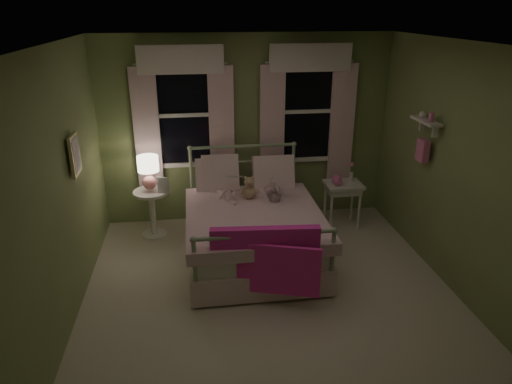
{
  "coord_description": "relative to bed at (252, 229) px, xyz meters",
  "views": [
    {
      "loc": [
        -0.74,
        -4.07,
        2.91
      ],
      "look_at": [
        -0.08,
        0.55,
        1.0
      ],
      "focal_mm": 32.0,
      "sensor_mm": 36.0,
      "label": 1
    }
  ],
  "objects": [
    {
      "name": "room_shell",
      "position": [
        0.09,
        -0.89,
        0.92
      ],
      "size": [
        4.2,
        4.2,
        4.2
      ],
      "color": "beige",
      "rests_on": "ground"
    },
    {
      "name": "bed",
      "position": [
        0.0,
        0.0,
        0.0
      ],
      "size": [
        1.58,
        2.04,
        1.18
      ],
      "color": "white",
      "rests_on": "ground"
    },
    {
      "name": "pink_throw",
      "position": [
        0.01,
        -1.02,
        0.23
      ],
      "size": [
        1.1,
        0.36,
        0.71
      ],
      "color": "#DD2BA3",
      "rests_on": "bed"
    },
    {
      "name": "child_left",
      "position": [
        -0.27,
        0.43,
        0.57
      ],
      "size": [
        0.3,
        0.23,
        0.75
      ],
      "primitive_type": "imported",
      "rotation": [
        0.0,
        0.0,
        3.35
      ],
      "color": "#F7D1DD",
      "rests_on": "bed"
    },
    {
      "name": "child_right",
      "position": [
        0.29,
        0.43,
        0.55
      ],
      "size": [
        0.35,
        0.27,
        0.71
      ],
      "primitive_type": "imported",
      "rotation": [
        0.0,
        0.0,
        3.16
      ],
      "color": "#F7D1DD",
      "rests_on": "bed"
    },
    {
      "name": "book_left",
      "position": [
        -0.27,
        0.18,
        0.59
      ],
      "size": [
        0.22,
        0.15,
        0.26
      ],
      "primitive_type": "imported",
      "rotation": [
        1.22,
        0.0,
        -0.18
      ],
      "color": "beige",
      "rests_on": "child_left"
    },
    {
      "name": "book_right",
      "position": [
        0.29,
        0.18,
        0.54
      ],
      "size": [
        0.21,
        0.14,
        0.26
      ],
      "primitive_type": "imported",
      "rotation": [
        1.22,
        0.0,
        -0.14
      ],
      "color": "beige",
      "rests_on": "child_right"
    },
    {
      "name": "teddy_bear",
      "position": [
        0.01,
        0.27,
        0.42
      ],
      "size": [
        0.23,
        0.18,
        0.31
      ],
      "color": "tan",
      "rests_on": "bed"
    },
    {
      "name": "nightstand_left",
      "position": [
        -1.25,
        0.74,
        0.04
      ],
      "size": [
        0.46,
        0.46,
        0.65
      ],
      "color": "white",
      "rests_on": "ground"
    },
    {
      "name": "table_lamp",
      "position": [
        -1.25,
        0.74,
        0.58
      ],
      "size": [
        0.27,
        0.27,
        0.45
      ],
      "color": "pink",
      "rests_on": "nightstand_left"
    },
    {
      "name": "book_nightstand",
      "position": [
        -1.15,
        0.66,
        0.28
      ],
      "size": [
        0.23,
        0.27,
        0.02
      ],
      "primitive_type": "imported",
      "rotation": [
        0.0,
        0.0,
        -0.35
      ],
      "color": "beige",
      "rests_on": "nightstand_left"
    },
    {
      "name": "nightstand_right",
      "position": [
        1.36,
        0.66,
        0.17
      ],
      "size": [
        0.5,
        0.4,
        0.64
      ],
      "color": "white",
      "rests_on": "ground"
    },
    {
      "name": "pink_toy",
      "position": [
        1.26,
        0.65,
        0.33
      ],
      "size": [
        0.14,
        0.19,
        0.14
      ],
      "color": "pink",
      "rests_on": "nightstand_right"
    },
    {
      "name": "bud_vase",
      "position": [
        1.48,
        0.71,
        0.41
      ],
      "size": [
        0.06,
        0.06,
        0.28
      ],
      "color": "white",
      "rests_on": "nightstand_right"
    },
    {
      "name": "window_left",
      "position": [
        -0.76,
        1.14,
        1.25
      ],
      "size": [
        1.34,
        0.13,
        1.96
      ],
      "color": "black",
      "rests_on": "room_shell"
    },
    {
      "name": "window_right",
      "position": [
        0.94,
        1.14,
        1.25
      ],
      "size": [
        1.34,
        0.13,
        1.96
      ],
      "color": "black",
      "rests_on": "room_shell"
    },
    {
      "name": "wall_shelf",
      "position": [
        1.99,
        -0.19,
        1.15
      ],
      "size": [
        0.15,
        0.5,
        0.6
      ],
      "color": "white",
      "rests_on": "room_shell"
    },
    {
      "name": "framed_picture",
      "position": [
        -1.86,
        -0.29,
        1.12
      ],
      "size": [
        0.03,
        0.32,
        0.42
      ],
      "color": "beige",
      "rests_on": "room_shell"
    }
  ]
}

